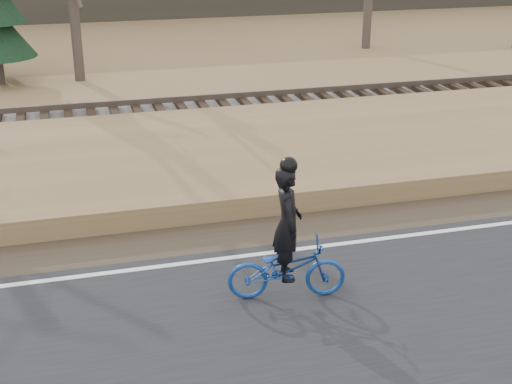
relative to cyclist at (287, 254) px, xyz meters
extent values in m
plane|color=olive|center=(1.84, 1.27, -0.78)|extent=(120.00, 120.00, 0.00)
cube|color=black|center=(1.84, -1.23, -0.75)|extent=(120.00, 6.00, 0.06)
cube|color=silver|center=(1.84, 1.47, -0.72)|extent=(120.00, 0.12, 0.01)
cube|color=#473A2B|center=(1.84, 2.47, -0.76)|extent=(120.00, 1.60, 0.04)
cube|color=olive|center=(1.84, 5.47, -0.56)|extent=(120.00, 5.00, 0.44)
cube|color=slate|center=(1.84, 9.27, -0.56)|extent=(120.00, 3.00, 0.45)
cube|color=black|center=(1.84, 9.27, -0.26)|extent=(120.00, 2.40, 0.14)
cube|color=brown|center=(1.84, 8.55, -0.12)|extent=(120.00, 0.07, 0.15)
cube|color=brown|center=(1.84, 9.99, -0.12)|extent=(120.00, 0.07, 0.15)
imported|color=navy|center=(0.00, 0.00, -0.25)|extent=(1.88, 0.93, 0.94)
imported|color=black|center=(0.00, 0.00, 0.51)|extent=(0.53, 0.71, 1.77)
sphere|color=black|center=(0.00, 0.00, 1.41)|extent=(0.26, 0.26, 0.26)
camera|label=1|loc=(-2.97, -9.10, 4.86)|focal=50.00mm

